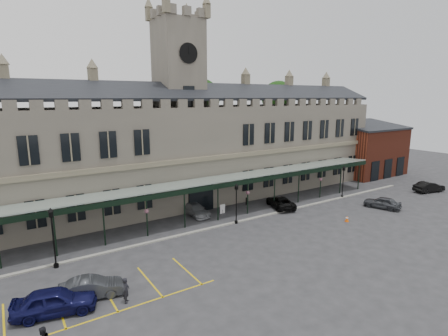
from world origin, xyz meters
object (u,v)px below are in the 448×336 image
car_right_a (382,202)px  person_a (126,290)px  lamp_post_mid (236,200)px  lamp_post_left (53,233)px  lamp_post_right (343,179)px  station_building (181,151)px  traffic_cone (347,219)px  clock_tower (179,97)px  sign_board (222,209)px  car_taxi (195,210)px  car_van (280,202)px  car_left_b (91,288)px  car_right_b (429,187)px  car_left_a (55,301)px

car_right_a → person_a: person_a is taller
lamp_post_mid → car_right_a: size_ratio=1.05×
lamp_post_left → lamp_post_right: lamp_post_left is taller
station_building → traffic_cone: station_building is taller
clock_tower → lamp_post_left: (-16.35, -10.96, -10.20)m
station_building → car_right_a: size_ratio=14.41×
lamp_post_left → sign_board: 18.53m
station_building → lamp_post_right: bearing=-29.2°
car_right_a → station_building: bearing=-58.8°
car_taxi → lamp_post_mid: bearing=-64.6°
lamp_post_mid → car_van: (7.58, 1.52, -1.91)m
car_left_b → car_taxi: bearing=-38.1°
car_right_a → car_right_b: car_right_b is taller
lamp_post_left → car_left_b: (1.39, -5.85, -2.22)m
car_left_a → sign_board: bearing=-48.6°
person_a → car_van: bearing=-38.0°
lamp_post_right → person_a: size_ratio=2.52×
clock_tower → car_right_a: bearing=-40.4°
lamp_post_left → car_taxi: 16.05m
person_a → station_building: bearing=-6.9°
traffic_cone → person_a: size_ratio=0.38×
clock_tower → car_left_a: bearing=-134.7°
car_van → car_left_a: bearing=36.4°
car_left_a → car_right_b: size_ratio=1.08×
clock_tower → car_van: clock_tower is taller
sign_board → car_van: bearing=-14.0°
lamp_post_right → person_a: bearing=-165.4°
lamp_post_right → car_left_b: lamp_post_right is taller
station_building → car_taxi: station_building is taller
sign_board → car_left_a: bearing=-149.7°
car_van → lamp_post_left: bearing=22.8°
lamp_post_right → car_right_a: size_ratio=1.04×
sign_board → person_a: person_a is taller
station_building → lamp_post_right: 21.53m
traffic_cone → sign_board: 13.65m
lamp_post_left → car_right_b: lamp_post_left is taller
traffic_cone → station_building: bearing=124.4°
lamp_post_mid → traffic_cone: (10.29, -6.04, -2.27)m
traffic_cone → car_van: (-2.72, 7.55, 0.37)m
car_van → lamp_post_mid: bearing=30.0°
lamp_post_left → car_left_a: 6.87m
clock_tower → sign_board: size_ratio=22.91×
lamp_post_left → car_right_a: 35.57m
clock_tower → car_right_b: (31.00, -15.23, -12.37)m
station_building → person_a: (-13.20, -18.57, -5.61)m
car_left_a → car_right_a: (36.05, 1.46, -0.12)m
lamp_post_left → car_right_a: bearing=-8.1°
sign_board → car_right_a: car_right_a is taller
lamp_post_right → car_right_b: (12.52, -4.82, -1.82)m
sign_board → traffic_cone: bearing=-42.6°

